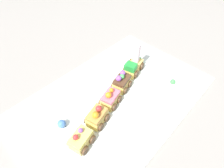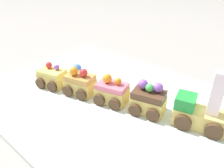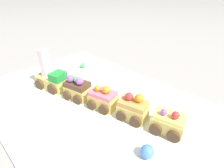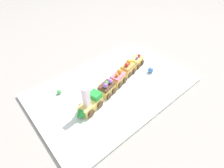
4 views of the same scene
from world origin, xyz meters
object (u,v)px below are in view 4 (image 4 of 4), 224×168
object	(u,v)px
gumball_blue	(151,70)
gumball_green	(59,92)
cake_train_locomotive	(89,105)
cake_car_strawberry	(118,78)
cake_car_caramel	(128,69)
cake_car_chocolate	(107,89)
cake_car_lemon	(136,61)

from	to	relation	value
gumball_blue	gumball_green	size ratio (longest dim) A/B	1.38
cake_train_locomotive	gumball_blue	world-z (taller)	cake_train_locomotive
cake_train_locomotive	cake_car_strawberry	world-z (taller)	cake_train_locomotive
cake_train_locomotive	gumball_blue	xyz separation A→B (m)	(-0.38, -0.00, -0.02)
cake_car_caramel	gumball_blue	size ratio (longest dim) A/B	2.89
cake_car_chocolate	cake_car_strawberry	bearing A→B (deg)	-179.65
cake_car_lemon	gumball_green	size ratio (longest dim) A/B	3.99
cake_car_chocolate	cake_train_locomotive	bearing A→B (deg)	-0.29
cake_car_strawberry	cake_car_lemon	xyz separation A→B (m)	(-0.17, -0.04, -0.00)
cake_car_strawberry	gumball_blue	distance (m)	0.19
cake_car_chocolate	cake_car_caramel	world-z (taller)	cake_car_chocolate
cake_train_locomotive	cake_car_lemon	bearing A→B (deg)	179.96
cake_train_locomotive	cake_car_chocolate	world-z (taller)	cake_train_locomotive
cake_car_lemon	gumball_green	xyz separation A→B (m)	(0.42, -0.07, -0.01)
cake_car_strawberry	gumball_green	size ratio (longest dim) A/B	3.99
cake_car_caramel	cake_car_lemon	size ratio (longest dim) A/B	1.00
cake_car_chocolate	cake_car_strawberry	size ratio (longest dim) A/B	1.00
cake_car_lemon	gumball_blue	world-z (taller)	cake_car_lemon
cake_car_lemon	cake_car_caramel	bearing A→B (deg)	-0.37
cake_car_strawberry	cake_car_lemon	world-z (taller)	cake_car_strawberry
cake_train_locomotive	gumball_green	xyz separation A→B (m)	(0.05, -0.16, -0.02)
cake_car_strawberry	gumball_green	xyz separation A→B (m)	(0.24, -0.11, -0.01)
cake_train_locomotive	cake_car_lemon	distance (m)	0.38
cake_car_strawberry	cake_car_lemon	distance (m)	0.18
cake_train_locomotive	cake_car_caramel	distance (m)	0.29
gumball_blue	gumball_green	distance (m)	0.45
cake_car_strawberry	cake_car_caramel	world-z (taller)	cake_car_caramel
cake_car_strawberry	cake_car_caramel	bearing A→B (deg)	-179.79
cake_car_caramel	cake_car_lemon	world-z (taller)	cake_car_caramel
cake_train_locomotive	cake_car_lemon	size ratio (longest dim) A/B	1.69
cake_car_chocolate	gumball_green	distance (m)	0.21
cake_train_locomotive	cake_car_chocolate	xyz separation A→B (m)	(-0.11, -0.03, -0.00)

